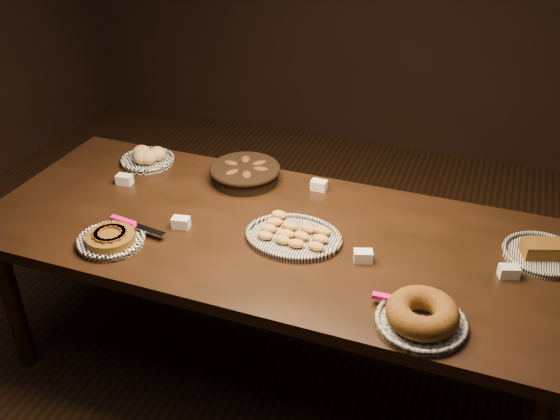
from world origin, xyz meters
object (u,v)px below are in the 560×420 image
(madeleine_platter, at_px, (293,236))
(bundt_cake_plate, at_px, (422,316))
(buffet_table, at_px, (272,245))
(apple_tart_plate, at_px, (111,239))

(madeleine_platter, height_order, bundt_cake_plate, bundt_cake_plate)
(madeleine_platter, bearing_deg, buffet_table, 177.95)
(apple_tart_plate, bearing_deg, bundt_cake_plate, -9.97)
(apple_tart_plate, height_order, madeleine_platter, apple_tart_plate)
(buffet_table, relative_size, apple_tart_plate, 7.51)
(madeleine_platter, relative_size, bundt_cake_plate, 1.14)
(apple_tart_plate, distance_m, bundt_cake_plate, 1.21)
(buffet_table, relative_size, madeleine_platter, 6.32)
(madeleine_platter, distance_m, bundt_cake_plate, 0.64)
(buffet_table, bearing_deg, madeleine_platter, -16.97)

